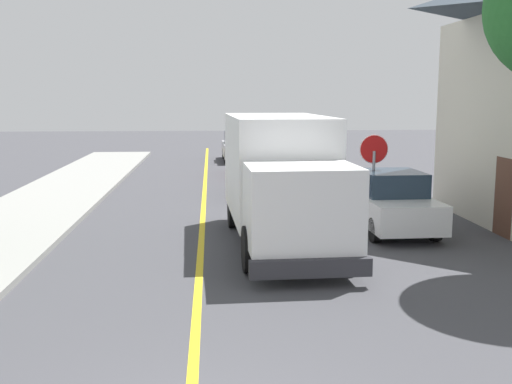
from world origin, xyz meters
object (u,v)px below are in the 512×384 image
object	(u,v)px
parked_car_near	(268,174)
parked_car_far	(239,147)
parked_car_mid	(256,158)
stop_sign	(374,163)
box_truck	(281,174)
parked_van_across	(389,202)

from	to	relation	value
parked_car_near	parked_car_far	xyz separation A→B (m)	(-0.54, 12.28, 0.00)
parked_car_near	parked_car_mid	world-z (taller)	same
parked_car_mid	stop_sign	world-z (taller)	stop_sign
box_truck	parked_car_far	bearing A→B (deg)	90.47
box_truck	parked_car_near	xyz separation A→B (m)	(0.37, 7.63, -0.97)
parked_car_mid	stop_sign	distance (m)	12.26
parked_car_far	parked_car_near	bearing A→B (deg)	-87.49
parked_van_across	stop_sign	size ratio (longest dim) A/B	1.68
parked_van_across	parked_car_mid	bearing A→B (deg)	103.17
box_truck	parked_car_mid	size ratio (longest dim) A/B	1.64
parked_car_near	stop_sign	bearing A→B (deg)	-69.15
box_truck	parked_van_across	distance (m)	3.54
box_truck	stop_sign	bearing A→B (deg)	26.98
parked_car_near	parked_van_across	world-z (taller)	same
stop_sign	box_truck	bearing A→B (deg)	-153.02
parked_car_mid	parked_van_across	bearing A→B (deg)	-76.83
box_truck	parked_car_mid	world-z (taller)	box_truck
stop_sign	parked_car_mid	bearing A→B (deg)	101.37
box_truck	parked_car_mid	distance (m)	13.41
parked_car_near	box_truck	bearing A→B (deg)	-92.81
parked_car_near	parked_car_mid	distance (m)	5.75
parked_car_far	stop_sign	size ratio (longest dim) A/B	1.67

